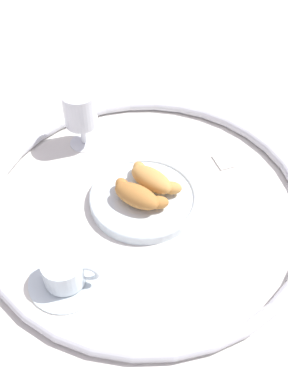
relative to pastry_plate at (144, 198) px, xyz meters
The scene contains 8 objects.
ground_plane 0.01m from the pastry_plate, 10.11° to the right, with size 2.20×2.20×0.00m, color silver.
table_chrome_rim 0.01m from the pastry_plate, 10.11° to the right, with size 0.68×0.68×0.02m, color silver.
pastry_plate is the anchor object (origin of this frame).
croissant_large 0.04m from the pastry_plate, 74.96° to the right, with size 0.13×0.09×0.04m.
croissant_small 0.04m from the pastry_plate, 104.67° to the left, with size 0.14×0.08×0.04m.
coffee_cup_near 0.24m from the pastry_plate, 77.09° to the right, with size 0.14×0.14×0.06m.
juice_glass_left 0.25m from the pastry_plate, behind, with size 0.08×0.08×0.14m.
sugar_packet 0.22m from the pastry_plate, 82.69° to the left, with size 0.05×0.03×0.01m, color white.
Camera 1 is at (0.46, -0.40, 0.70)m, focal length 41.34 mm.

